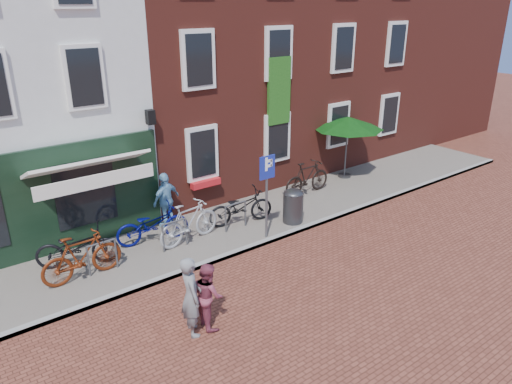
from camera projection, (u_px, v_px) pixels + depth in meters
ground at (246, 252)px, 13.10m from camera, size 80.00×80.00×0.00m
sidewalk at (244, 222)px, 14.75m from camera, size 24.00×3.00×0.10m
building_brick_mid at (176, 41)px, 17.55m from camera, size 6.00×8.00×10.00m
building_brick_right at (299, 35)px, 20.92m from camera, size 6.00×8.00×10.00m
filler_right at (392, 40)px, 24.76m from camera, size 7.00×8.00×9.00m
litter_bin at (293, 204)px, 14.48m from camera, size 0.61×0.61×1.12m
parking_sign at (267, 183)px, 13.13m from camera, size 0.50×0.08×2.43m
parasol at (348, 120)px, 17.63m from camera, size 2.63×2.63×2.43m
woman at (191, 296)px, 9.63m from camera, size 0.57×0.72×1.75m
boy at (208, 295)px, 9.93m from camera, size 0.63×0.77×1.44m
cafe_person at (166, 200)px, 14.11m from camera, size 1.06×0.69×1.68m
bicycle_0 at (77, 246)px, 12.09m from camera, size 2.14×1.41×1.06m
bicycle_1 at (82, 257)px, 11.48m from camera, size 1.98×0.61×1.18m
bicycle_2 at (152, 224)px, 13.27m from camera, size 2.12×1.07×1.06m
bicycle_3 at (189, 222)px, 13.27m from camera, size 2.02×0.82×1.18m
bicycle_4 at (241, 207)px, 14.40m from camera, size 2.13×1.13×1.06m
bicycle_5 at (307, 178)px, 16.60m from camera, size 1.96×0.56×1.18m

